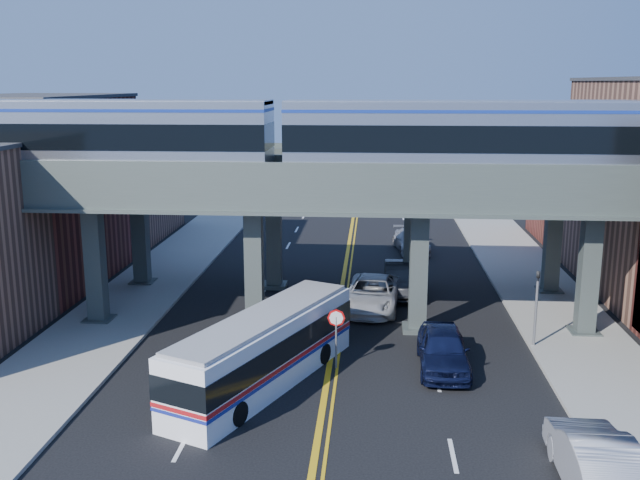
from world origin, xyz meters
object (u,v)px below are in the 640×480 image
object	(u,v)px
transit_train	(466,137)
traffic_signal	(537,300)
car_lane_c	(372,294)
car_lane_d	(411,241)
car_parked_curb	(597,462)
stop_sign	(336,329)
car_lane_b	(402,278)
car_lane_a	(443,349)
transit_bus	(264,351)

from	to	relation	value
transit_train	traffic_signal	size ratio (longest dim) A/B	12.60
car_lane_c	car_lane_d	xyz separation A→B (m)	(2.73, 13.62, -0.10)
car_parked_curb	car_lane_d	bearing A→B (deg)	-82.03
transit_train	traffic_signal	world-z (taller)	transit_train
transit_train	stop_sign	world-z (taller)	transit_train
stop_sign	car_parked_curb	size ratio (longest dim) A/B	0.47
car_lane_d	car_lane_c	bearing A→B (deg)	-109.30
transit_train	car_lane_b	bearing A→B (deg)	111.79
car_lane_a	car_lane_c	xyz separation A→B (m)	(-3.02, 8.00, -0.03)
stop_sign	car_lane_a	size ratio (longest dim) A/B	0.51
traffic_signal	car_lane_d	xyz separation A→B (m)	(-4.67, 18.92, -1.55)
transit_train	stop_sign	distance (m)	10.79
traffic_signal	car_lane_a	bearing A→B (deg)	-148.37
car_lane_d	car_parked_curb	bearing A→B (deg)	-90.57
car_lane_a	car_lane_b	bearing A→B (deg)	97.62
transit_bus	car_parked_curb	distance (m)	12.95
transit_train	car_lane_d	world-z (taller)	transit_train
transit_train	car_lane_d	distance (m)	19.08
car_lane_b	stop_sign	bearing A→B (deg)	-106.34
car_lane_b	car_lane_d	bearing A→B (deg)	83.61
car_lane_d	transit_bus	bearing A→B (deg)	-114.41
traffic_signal	car_lane_a	xyz separation A→B (m)	(-4.38, -2.70, -1.42)
car_lane_b	car_parked_curb	bearing A→B (deg)	-76.55
transit_bus	car_lane_d	world-z (taller)	transit_bus
car_lane_a	car_parked_curb	distance (m)	9.71
car_parked_curb	car_lane_b	bearing A→B (deg)	-75.30
car_lane_a	car_lane_b	xyz separation A→B (m)	(-1.35, 11.01, 0.01)
traffic_signal	car_lane_a	size ratio (longest dim) A/B	0.79
traffic_signal	car_lane_b	bearing A→B (deg)	124.58
car_lane_c	car_parked_curb	distance (m)	18.26
stop_sign	car_lane_b	bearing A→B (deg)	74.33
transit_train	traffic_signal	bearing A→B (deg)	-31.96
transit_bus	car_lane_b	bearing A→B (deg)	-0.59
transit_train	car_lane_a	xyz separation A→B (m)	(-1.17, -4.70, -8.57)
stop_sign	car_parked_curb	xyz separation A→B (m)	(8.20, -8.68, -0.84)
car_lane_a	car_lane_d	distance (m)	21.62
stop_sign	transit_bus	world-z (taller)	transit_bus
car_lane_c	transit_train	bearing A→B (deg)	-31.55
car_parked_curb	car_lane_c	bearing A→B (deg)	-67.88
car_lane_b	car_lane_c	size ratio (longest dim) A/B	0.89
car_parked_curb	stop_sign	bearing A→B (deg)	-46.05
stop_sign	car_lane_c	distance (m)	8.48
car_lane_c	car_lane_a	bearing A→B (deg)	-62.67
transit_train	car_parked_curb	bearing A→B (deg)	-79.62
car_lane_c	stop_sign	bearing A→B (deg)	-93.60
transit_train	car_parked_curb	world-z (taller)	transit_train
car_lane_c	car_parked_curb	xyz separation A→B (m)	(6.70, -16.98, 0.07)
stop_sign	transit_train	bearing A→B (deg)	41.29
stop_sign	traffic_signal	world-z (taller)	traffic_signal
traffic_signal	car_lane_d	bearing A→B (deg)	103.86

